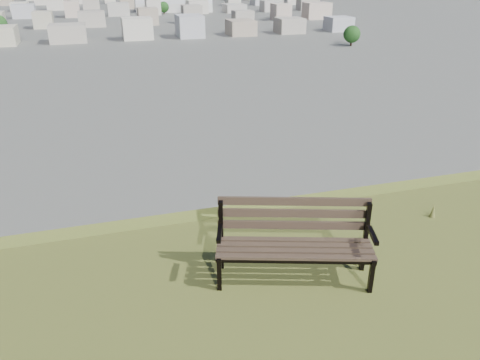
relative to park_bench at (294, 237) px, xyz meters
name	(u,v)px	position (x,y,z in m)	size (l,w,h in m)	color
park_bench	(294,237)	(0.00, 0.00, 0.00)	(1.71, 1.00, 0.85)	#3F3024
arena	(175,4)	(49.71, 315.41, -20.74)	(50.83, 29.62, 20.13)	silver
city_trees	(49,6)	(-26.49, 316.46, -20.65)	(406.52, 387.20, 9.98)	#302318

